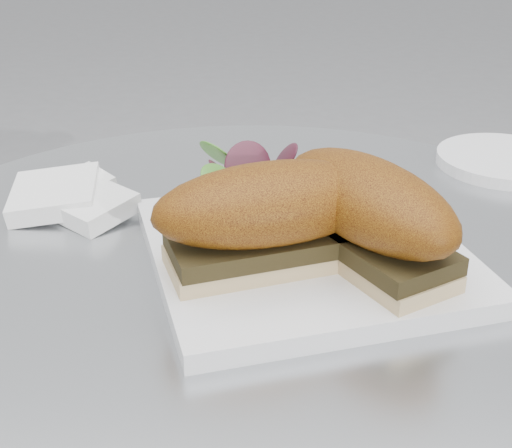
{
  "coord_description": "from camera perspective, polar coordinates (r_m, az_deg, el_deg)",
  "views": [
    {
      "loc": [
        -0.01,
        -0.51,
        1.02
      ],
      "look_at": [
        0.0,
        -0.01,
        0.77
      ],
      "focal_mm": 50.0,
      "sensor_mm": 36.0,
      "label": 1
    }
  ],
  "objects": [
    {
      "name": "saucer",
      "position": [
        0.83,
        19.25,
        4.85
      ],
      "size": [
        0.15,
        0.15,
        0.01
      ],
      "primitive_type": "cylinder",
      "color": "white",
      "rests_on": "table"
    },
    {
      "name": "plate",
      "position": [
        0.59,
        3.94,
        -2.26
      ],
      "size": [
        0.3,
        0.3,
        0.02
      ],
      "primitive_type": "cube",
      "rotation": [
        0.0,
        0.0,
        0.25
      ],
      "color": "white",
      "rests_on": "table"
    },
    {
      "name": "sandwich_right",
      "position": [
        0.55,
        8.87,
        1.09
      ],
      "size": [
        0.16,
        0.19,
        0.08
      ],
      "rotation": [
        0.0,
        0.0,
        -1.05
      ],
      "color": "tan",
      "rests_on": "plate"
    },
    {
      "name": "salad",
      "position": [
        0.63,
        -1.18,
        3.22
      ],
      "size": [
        0.11,
        0.11,
        0.05
      ],
      "primitive_type": null,
      "color": "#5E9932",
      "rests_on": "plate"
    },
    {
      "name": "napkin",
      "position": [
        0.69,
        -14.26,
        1.43
      ],
      "size": [
        0.13,
        0.13,
        0.02
      ],
      "primitive_type": null,
      "rotation": [
        0.0,
        0.0,
        -0.22
      ],
      "color": "white",
      "rests_on": "table"
    },
    {
      "name": "sandwich_left",
      "position": [
        0.53,
        1.26,
        0.81
      ],
      "size": [
        0.2,
        0.13,
        0.08
      ],
      "rotation": [
        0.0,
        0.0,
        0.3
      ],
      "color": "tan",
      "rests_on": "plate"
    }
  ]
}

